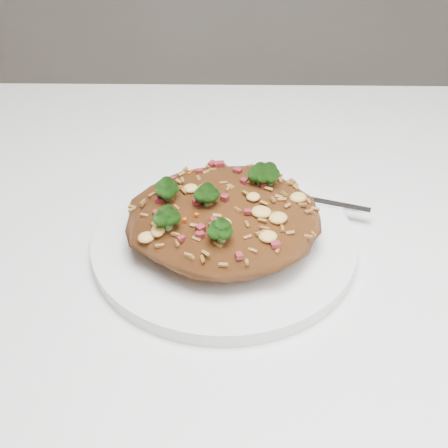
{
  "coord_description": "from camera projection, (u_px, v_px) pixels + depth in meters",
  "views": [
    {
      "loc": [
        -0.11,
        -0.41,
        1.13
      ],
      "look_at": [
        -0.12,
        0.05,
        0.78
      ],
      "focal_mm": 50.0,
      "sensor_mm": 36.0,
      "label": 1
    }
  ],
  "objects": [
    {
      "name": "fork",
      "position": [
        297.0,
        197.0,
        0.63
      ],
      "size": [
        0.16,
        0.06,
        0.0
      ],
      "rotation": [
        0.0,
        0.0,
        -0.31
      ],
      "color": "silver",
      "rests_on": "plate"
    },
    {
      "name": "plate",
      "position": [
        224.0,
        243.0,
        0.58
      ],
      "size": [
        0.25,
        0.25,
        0.01
      ],
      "primitive_type": "cylinder",
      "color": "white",
      "rests_on": "dining_table"
    },
    {
      "name": "dining_table",
      "position": [
        345.0,
        351.0,
        0.61
      ],
      "size": [
        1.2,
        0.8,
        0.75
      ],
      "color": "white",
      "rests_on": "ground"
    },
    {
      "name": "fried_rice",
      "position": [
        224.0,
        211.0,
        0.56
      ],
      "size": [
        0.18,
        0.16,
        0.07
      ],
      "color": "brown",
      "rests_on": "plate"
    }
  ]
}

